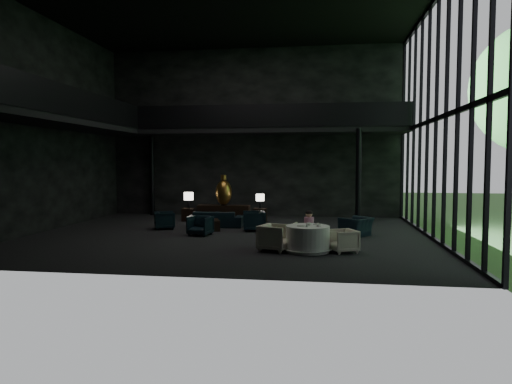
# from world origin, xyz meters

# --- Properties ---
(floor) EXTENTS (14.00, 12.00, 0.02)m
(floor) POSITION_xyz_m (0.00, 0.00, 0.00)
(floor) COLOR black
(floor) RESTS_ON ground
(ceiling) EXTENTS (14.00, 12.00, 0.02)m
(ceiling) POSITION_xyz_m (0.00, 0.00, 8.00)
(ceiling) COLOR black
(ceiling) RESTS_ON ground
(wall_back) EXTENTS (14.00, 0.04, 8.00)m
(wall_back) POSITION_xyz_m (0.00, 6.00, 4.00)
(wall_back) COLOR black
(wall_back) RESTS_ON ground
(wall_front) EXTENTS (14.00, 0.04, 8.00)m
(wall_front) POSITION_xyz_m (0.00, -6.00, 4.00)
(wall_front) COLOR black
(wall_front) RESTS_ON ground
(wall_left) EXTENTS (0.04, 12.00, 8.00)m
(wall_left) POSITION_xyz_m (-7.00, 0.00, 4.00)
(wall_left) COLOR black
(wall_left) RESTS_ON ground
(curtain_wall) EXTENTS (0.20, 12.00, 8.00)m
(curtain_wall) POSITION_xyz_m (6.95, 0.00, 4.00)
(curtain_wall) COLOR black
(curtain_wall) RESTS_ON ground
(mezzanine_left) EXTENTS (2.00, 12.00, 0.25)m
(mezzanine_left) POSITION_xyz_m (-6.00, 0.00, 4.00)
(mezzanine_left) COLOR black
(mezzanine_left) RESTS_ON wall_left
(mezzanine_back) EXTENTS (12.00, 2.00, 0.25)m
(mezzanine_back) POSITION_xyz_m (1.00, 5.00, 4.00)
(mezzanine_back) COLOR black
(mezzanine_back) RESTS_ON wall_back
(railing_left) EXTENTS (0.06, 12.00, 1.00)m
(railing_left) POSITION_xyz_m (-5.00, 0.00, 4.60)
(railing_left) COLOR black
(railing_left) RESTS_ON mezzanine_left
(railing_back) EXTENTS (12.00, 0.06, 1.00)m
(railing_back) POSITION_xyz_m (1.00, 4.00, 4.60)
(railing_back) COLOR black
(railing_back) RESTS_ON mezzanine_back
(column_nw) EXTENTS (0.24, 0.24, 4.00)m
(column_nw) POSITION_xyz_m (-5.00, 5.70, 2.00)
(column_nw) COLOR black
(column_nw) RESTS_ON floor
(column_ne) EXTENTS (0.24, 0.24, 4.00)m
(column_ne) POSITION_xyz_m (4.80, 4.00, 2.00)
(column_ne) COLOR black
(column_ne) RESTS_ON floor
(console) EXTENTS (2.28, 0.52, 0.73)m
(console) POSITION_xyz_m (-0.95, 3.54, 0.36)
(console) COLOR black
(console) RESTS_ON floor
(bronze_urn) EXTENTS (0.70, 0.70, 1.31)m
(bronze_urn) POSITION_xyz_m (-0.95, 3.57, 1.29)
(bronze_urn) COLOR #966137
(bronze_urn) RESTS_ON console
(side_table_left) EXTENTS (0.50, 0.50, 0.55)m
(side_table_left) POSITION_xyz_m (-2.55, 3.62, 0.28)
(side_table_left) COLOR black
(side_table_left) RESTS_ON floor
(table_lamp_left) EXTENTS (0.42, 0.42, 0.71)m
(table_lamp_left) POSITION_xyz_m (-2.55, 3.67, 1.06)
(table_lamp_left) COLOR black
(table_lamp_left) RESTS_ON side_table_left
(side_table_right) EXTENTS (0.56, 0.56, 0.61)m
(side_table_right) POSITION_xyz_m (0.65, 3.54, 0.31)
(side_table_right) COLOR black
(side_table_right) RESTS_ON floor
(table_lamp_right) EXTENTS (0.36, 0.36, 0.61)m
(table_lamp_right) POSITION_xyz_m (0.65, 3.53, 1.05)
(table_lamp_right) COLOR black
(table_lamp_right) RESTS_ON side_table_right
(sofa) EXTENTS (2.30, 0.79, 0.89)m
(sofa) POSITION_xyz_m (-0.95, 1.97, 0.44)
(sofa) COLOR black
(sofa) RESTS_ON floor
(lounge_armchair_west) EXTENTS (0.89, 0.91, 0.73)m
(lounge_armchair_west) POSITION_xyz_m (-2.75, 1.11, 0.36)
(lounge_armchair_west) COLOR black
(lounge_armchair_west) RESTS_ON floor
(lounge_armchair_east) EXTENTS (0.96, 1.00, 0.88)m
(lounge_armchair_east) POSITION_xyz_m (0.74, 1.11, 0.44)
(lounge_armchair_east) COLOR black
(lounge_armchair_east) RESTS_ON floor
(lounge_armchair_south) EXTENTS (0.84, 0.80, 0.73)m
(lounge_armchair_south) POSITION_xyz_m (-0.99, -0.21, 0.37)
(lounge_armchair_south) COLOR #122631
(lounge_armchair_south) RESTS_ON floor
(window_armchair) EXTENTS (1.06, 1.11, 0.82)m
(window_armchair) POSITION_xyz_m (4.46, 0.43, 0.41)
(window_armchair) COLOR black
(window_armchair) RESTS_ON floor
(coffee_table) EXTENTS (1.15, 1.15, 0.40)m
(coffee_table) POSITION_xyz_m (-1.05, 1.01, 0.20)
(coffee_table) COLOR black
(coffee_table) RESTS_ON floor
(dining_table) EXTENTS (1.42, 1.42, 0.75)m
(dining_table) POSITION_xyz_m (2.86, -2.63, 0.33)
(dining_table) COLOR white
(dining_table) RESTS_ON floor
(dining_chair_north) EXTENTS (0.88, 0.84, 0.77)m
(dining_chair_north) POSITION_xyz_m (2.73, -1.67, 0.38)
(dining_chair_north) COLOR silver
(dining_chair_north) RESTS_ON floor
(dining_chair_east) EXTENTS (0.84, 0.86, 0.68)m
(dining_chair_east) POSITION_xyz_m (3.86, -2.60, 0.34)
(dining_chair_east) COLOR silver
(dining_chair_east) RESTS_ON floor
(dining_chair_west) EXTENTS (1.09, 1.13, 0.93)m
(dining_chair_west) POSITION_xyz_m (1.91, -2.64, 0.46)
(dining_chair_west) COLOR beige
(dining_chair_west) RESTS_ON floor
(child) EXTENTS (0.30, 0.30, 0.65)m
(child) POSITION_xyz_m (2.87, -1.63, 0.77)
(child) COLOR pink
(child) RESTS_ON dining_chair_north
(plate_a) EXTENTS (0.31, 0.31, 0.02)m
(plate_a) POSITION_xyz_m (2.67, -2.73, 0.76)
(plate_a) COLOR white
(plate_a) RESTS_ON dining_table
(plate_b) EXTENTS (0.30, 0.30, 0.02)m
(plate_b) POSITION_xyz_m (3.11, -2.36, 0.76)
(plate_b) COLOR white
(plate_b) RESTS_ON dining_table
(saucer) EXTENTS (0.19, 0.19, 0.01)m
(saucer) POSITION_xyz_m (3.16, -2.71, 0.76)
(saucer) COLOR white
(saucer) RESTS_ON dining_table
(coffee_cup) EXTENTS (0.09, 0.09, 0.06)m
(coffee_cup) POSITION_xyz_m (3.16, -2.77, 0.79)
(coffee_cup) COLOR white
(coffee_cup) RESTS_ON saucer
(cereal_bowl) EXTENTS (0.17, 0.17, 0.08)m
(cereal_bowl) POSITION_xyz_m (2.88, -2.51, 0.79)
(cereal_bowl) COLOR white
(cereal_bowl) RESTS_ON dining_table
(cream_pot) EXTENTS (0.07, 0.07, 0.07)m
(cream_pot) POSITION_xyz_m (2.83, -2.86, 0.79)
(cream_pot) COLOR #99999E
(cream_pot) RESTS_ON dining_table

